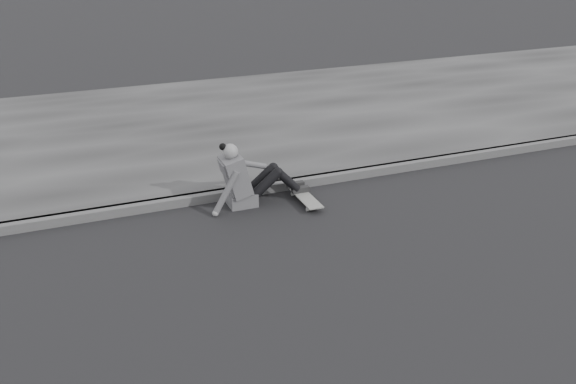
% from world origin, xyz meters
% --- Properties ---
extents(ground, '(80.00, 80.00, 0.00)m').
position_xyz_m(ground, '(0.00, 0.00, 0.00)').
color(ground, black).
rests_on(ground, ground).
extents(curb, '(24.00, 0.16, 0.12)m').
position_xyz_m(curb, '(0.00, 2.58, 0.06)').
color(curb, '#4D4D4D').
rests_on(curb, ground).
extents(sidewalk, '(24.00, 6.00, 0.12)m').
position_xyz_m(sidewalk, '(0.00, 5.60, 0.06)').
color(sidewalk, '#363636').
rests_on(sidewalk, ground).
extents(skateboard, '(0.20, 0.78, 0.09)m').
position_xyz_m(skateboard, '(-1.66, 2.06, 0.07)').
color(skateboard, '#9D9D98').
rests_on(skateboard, ground).
extents(seated_woman, '(1.38, 0.46, 0.88)m').
position_xyz_m(seated_woman, '(-2.40, 2.30, 0.36)').
color(seated_woman, '#555558').
rests_on(seated_woman, ground).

